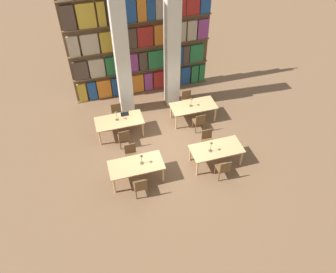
{
  "coord_description": "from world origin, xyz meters",
  "views": [
    {
      "loc": [
        -2.48,
        -8.47,
        8.9
      ],
      "look_at": [
        0.0,
        -0.13,
        0.65
      ],
      "focal_mm": 35.0,
      "sensor_mm": 36.0,
      "label": 1
    }
  ],
  "objects_px": {
    "chair_6": "(199,122)",
    "chair_2": "(223,168)",
    "chair_1": "(131,155)",
    "desk_lamp_2": "(116,114)",
    "pillar_center": "(172,39)",
    "chair_5": "(117,114)",
    "reading_table_3": "(193,107)",
    "desk_lamp_3": "(191,100)",
    "reading_table_2": "(119,122)",
    "desk_lamp_0": "(141,158)",
    "chair_0": "(141,186)",
    "reading_table_0": "(136,166)",
    "desk_lamp_1": "(211,145)",
    "reading_table_1": "(216,150)",
    "chair_4": "(124,137)",
    "chair_7": "(187,100)",
    "chair_3": "(208,140)",
    "pillar_left": "(121,46)",
    "laptop": "(125,114)"
  },
  "relations": [
    {
      "from": "chair_1",
      "to": "desk_lamp_0",
      "type": "relative_size",
      "value": 2.13
    },
    {
      "from": "chair_2",
      "to": "reading_table_2",
      "type": "xyz_separation_m",
      "value": [
        -2.97,
        3.21,
        0.17
      ]
    },
    {
      "from": "chair_4",
      "to": "chair_6",
      "type": "height_order",
      "value": "same"
    },
    {
      "from": "chair_1",
      "to": "desk_lamp_0",
      "type": "xyz_separation_m",
      "value": [
        0.23,
        -0.73,
        0.52
      ]
    },
    {
      "from": "chair_1",
      "to": "reading_table_2",
      "type": "relative_size",
      "value": 0.48
    },
    {
      "from": "pillar_center",
      "to": "chair_5",
      "type": "distance_m",
      "value": 3.65
    },
    {
      "from": "desk_lamp_2",
      "to": "chair_4",
      "type": "bearing_deg",
      "value": -83.44
    },
    {
      "from": "chair_5",
      "to": "reading_table_3",
      "type": "relative_size",
      "value": 0.48
    },
    {
      "from": "reading_table_0",
      "to": "chair_5",
      "type": "relative_size",
      "value": 2.08
    },
    {
      "from": "reading_table_0",
      "to": "reading_table_3",
      "type": "relative_size",
      "value": 1.0
    },
    {
      "from": "chair_0",
      "to": "desk_lamp_0",
      "type": "distance_m",
      "value": 0.93
    },
    {
      "from": "reading_table_0",
      "to": "desk_lamp_3",
      "type": "height_order",
      "value": "desk_lamp_3"
    },
    {
      "from": "pillar_left",
      "to": "desk_lamp_3",
      "type": "xyz_separation_m",
      "value": [
        2.37,
        -1.4,
        -2.0
      ]
    },
    {
      "from": "chair_2",
      "to": "desk_lamp_3",
      "type": "xyz_separation_m",
      "value": [
        -0.03,
        3.26,
        0.53
      ]
    },
    {
      "from": "desk_lamp_0",
      "to": "desk_lamp_2",
      "type": "height_order",
      "value": "desk_lamp_2"
    },
    {
      "from": "chair_3",
      "to": "reading_table_2",
      "type": "distance_m",
      "value": 3.45
    },
    {
      "from": "desk_lamp_1",
      "to": "chair_7",
      "type": "relative_size",
      "value": 0.5
    },
    {
      "from": "chair_2",
      "to": "reading_table_3",
      "type": "bearing_deg",
      "value": 88.68
    },
    {
      "from": "chair_5",
      "to": "chair_7",
      "type": "xyz_separation_m",
      "value": [
        3.02,
        0.05,
        0.0
      ]
    },
    {
      "from": "pillar_left",
      "to": "chair_3",
      "type": "distance_m",
      "value": 4.73
    },
    {
      "from": "reading_table_3",
      "to": "desk_lamp_3",
      "type": "distance_m",
      "value": 0.38
    },
    {
      "from": "reading_table_0",
      "to": "chair_2",
      "type": "bearing_deg",
      "value": -15.71
    },
    {
      "from": "reading_table_1",
      "to": "chair_7",
      "type": "bearing_deg",
      "value": 89.33
    },
    {
      "from": "chair_6",
      "to": "reading_table_3",
      "type": "bearing_deg",
      "value": 89.57
    },
    {
      "from": "desk_lamp_2",
      "to": "chair_7",
      "type": "height_order",
      "value": "desk_lamp_2"
    },
    {
      "from": "desk_lamp_0",
      "to": "desk_lamp_3",
      "type": "bearing_deg",
      "value": 43.31
    },
    {
      "from": "chair_0",
      "to": "chair_2",
      "type": "distance_m",
      "value": 2.87
    },
    {
      "from": "reading_table_0",
      "to": "reading_table_1",
      "type": "height_order",
      "value": "same"
    },
    {
      "from": "reading_table_0",
      "to": "reading_table_2",
      "type": "bearing_deg",
      "value": 93.11
    },
    {
      "from": "pillar_left",
      "to": "reading_table_3",
      "type": "distance_m",
      "value": 3.7
    },
    {
      "from": "chair_3",
      "to": "desk_lamp_2",
      "type": "xyz_separation_m",
      "value": [
        -3.04,
        1.8,
        0.53
      ]
    },
    {
      "from": "chair_0",
      "to": "chair_2",
      "type": "xyz_separation_m",
      "value": [
        2.87,
        -0.07,
        0.0
      ]
    },
    {
      "from": "pillar_left",
      "to": "chair_1",
      "type": "distance_m",
      "value": 4.05
    },
    {
      "from": "reading_table_1",
      "to": "chair_1",
      "type": "bearing_deg",
      "value": 164.59
    },
    {
      "from": "chair_2",
      "to": "desk_lamp_3",
      "type": "distance_m",
      "value": 3.3
    },
    {
      "from": "chair_2",
      "to": "chair_5",
      "type": "height_order",
      "value": "same"
    },
    {
      "from": "pillar_center",
      "to": "chair_1",
      "type": "distance_m",
      "value": 4.71
    },
    {
      "from": "chair_4",
      "to": "chair_0",
      "type": "bearing_deg",
      "value": -88.15
    },
    {
      "from": "laptop",
      "to": "chair_6",
      "type": "height_order",
      "value": "laptop"
    },
    {
      "from": "chair_1",
      "to": "desk_lamp_2",
      "type": "bearing_deg",
      "value": -84.46
    },
    {
      "from": "chair_7",
      "to": "desk_lamp_3",
      "type": "bearing_deg",
      "value": 81.85
    },
    {
      "from": "reading_table_0",
      "to": "reading_table_1",
      "type": "relative_size",
      "value": 1.0
    },
    {
      "from": "chair_2",
      "to": "reading_table_2",
      "type": "distance_m",
      "value": 4.37
    },
    {
      "from": "reading_table_0",
      "to": "chair_0",
      "type": "bearing_deg",
      "value": -92.12
    },
    {
      "from": "chair_5",
      "to": "chair_1",
      "type": "bearing_deg",
      "value": 91.85
    },
    {
      "from": "chair_6",
      "to": "chair_2",
      "type": "bearing_deg",
      "value": -91.58
    },
    {
      "from": "desk_lamp_1",
      "to": "chair_6",
      "type": "bearing_deg",
      "value": 80.82
    },
    {
      "from": "chair_2",
      "to": "reading_table_2",
      "type": "bearing_deg",
      "value": 132.84
    },
    {
      "from": "pillar_left",
      "to": "chair_0",
      "type": "height_order",
      "value": "pillar_left"
    },
    {
      "from": "chair_0",
      "to": "reading_table_1",
      "type": "height_order",
      "value": "chair_0"
    }
  ]
}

